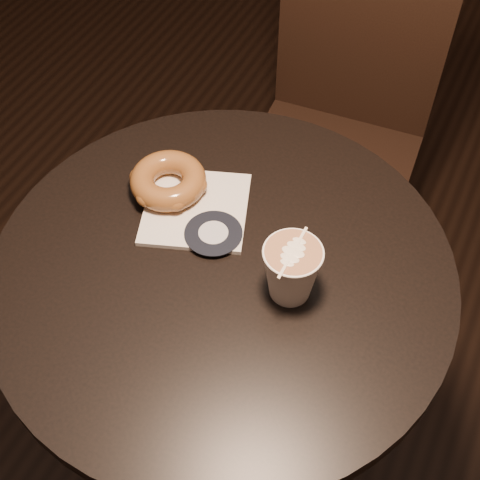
{
  "coord_description": "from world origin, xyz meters",
  "views": [
    {
      "loc": [
        0.28,
        -0.52,
        1.56
      ],
      "look_at": [
        0.01,
        0.03,
        0.79
      ],
      "focal_mm": 50.0,
      "sensor_mm": 36.0,
      "label": 1
    }
  ],
  "objects_px": {
    "cafe_table": "(225,333)",
    "latte_cup": "(291,272)",
    "chair": "(344,107)",
    "doughnut": "(168,180)",
    "pastry_bag": "(196,209)"
  },
  "relations": [
    {
      "from": "chair",
      "to": "latte_cup",
      "type": "relative_size",
      "value": 10.21
    },
    {
      "from": "cafe_table",
      "to": "chair",
      "type": "xyz_separation_m",
      "value": [
        -0.03,
        0.67,
        -0.02
      ]
    },
    {
      "from": "cafe_table",
      "to": "latte_cup",
      "type": "distance_m",
      "value": 0.27
    },
    {
      "from": "latte_cup",
      "to": "chair",
      "type": "bearing_deg",
      "value": 101.64
    },
    {
      "from": "chair",
      "to": "latte_cup",
      "type": "height_order",
      "value": "chair"
    },
    {
      "from": "cafe_table",
      "to": "latte_cup",
      "type": "xyz_separation_m",
      "value": [
        0.11,
        0.0,
        0.25
      ]
    },
    {
      "from": "doughnut",
      "to": "pastry_bag",
      "type": "bearing_deg",
      "value": -15.37
    },
    {
      "from": "chair",
      "to": "doughnut",
      "type": "height_order",
      "value": "chair"
    },
    {
      "from": "doughnut",
      "to": "cafe_table",
      "type": "bearing_deg",
      "value": -33.01
    },
    {
      "from": "cafe_table",
      "to": "latte_cup",
      "type": "height_order",
      "value": "latte_cup"
    },
    {
      "from": "latte_cup",
      "to": "cafe_table",
      "type": "bearing_deg",
      "value": -178.87
    },
    {
      "from": "chair",
      "to": "latte_cup",
      "type": "xyz_separation_m",
      "value": [
        0.14,
        -0.66,
        0.26
      ]
    },
    {
      "from": "doughnut",
      "to": "latte_cup",
      "type": "distance_m",
      "value": 0.27
    },
    {
      "from": "cafe_table",
      "to": "chair",
      "type": "relative_size",
      "value": 0.78
    },
    {
      "from": "cafe_table",
      "to": "doughnut",
      "type": "height_order",
      "value": "doughnut"
    }
  ]
}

